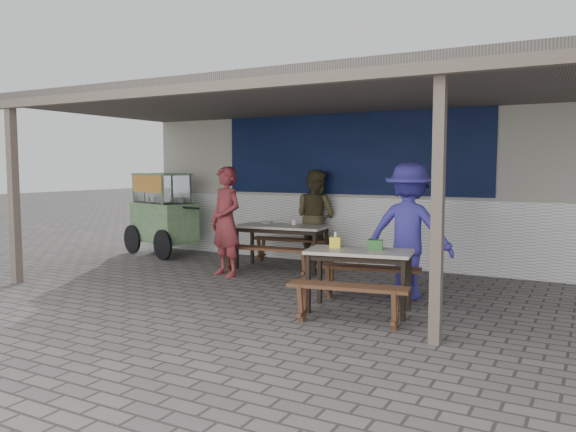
# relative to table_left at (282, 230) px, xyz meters

# --- Properties ---
(ground) EXTENTS (60.00, 60.00, 0.00)m
(ground) POSITION_rel_table_left_xyz_m (0.98, -1.93, -0.67)
(ground) COLOR #665F5C
(ground) RESTS_ON ground
(back_wall) EXTENTS (9.00, 1.28, 3.50)m
(back_wall) POSITION_rel_table_left_xyz_m (0.98, 1.65, 1.05)
(back_wall) COLOR #B0AD9E
(back_wall) RESTS_ON ground
(warung_roof) EXTENTS (9.00, 4.21, 2.81)m
(warung_roof) POSITION_rel_table_left_xyz_m (0.99, -1.03, 2.04)
(warung_roof) COLOR #5B554E
(warung_roof) RESTS_ON ground
(table_left) EXTENTS (1.60, 0.87, 0.75)m
(table_left) POSITION_rel_table_left_xyz_m (0.00, 0.00, 0.00)
(table_left) COLOR beige
(table_left) RESTS_ON ground
(bench_left_street) EXTENTS (1.66, 0.45, 0.45)m
(bench_left_street) POSITION_rel_table_left_xyz_m (0.06, -0.59, -0.33)
(bench_left_street) COLOR brown
(bench_left_street) RESTS_ON ground
(bench_left_wall) EXTENTS (1.66, 0.45, 0.45)m
(bench_left_wall) POSITION_rel_table_left_xyz_m (-0.06, 0.59, -0.33)
(bench_left_wall) COLOR brown
(bench_left_wall) RESTS_ON ground
(table_right) EXTENTS (1.33, 0.84, 0.75)m
(table_right) POSITION_rel_table_left_xyz_m (2.22, -2.04, -0.01)
(table_right) COLOR beige
(table_right) RESTS_ON ground
(bench_right_street) EXTENTS (1.36, 0.51, 0.45)m
(bench_right_street) POSITION_rel_table_left_xyz_m (2.32, -2.65, -0.34)
(bench_right_street) COLOR brown
(bench_right_street) RESTS_ON ground
(bench_right_wall) EXTENTS (1.36, 0.51, 0.45)m
(bench_right_wall) POSITION_rel_table_left_xyz_m (2.11, -1.44, -0.34)
(bench_right_wall) COLOR brown
(bench_right_wall) RESTS_ON ground
(vendor_cart) EXTENTS (2.08, 1.19, 1.62)m
(vendor_cart) POSITION_rel_table_left_xyz_m (-2.84, 0.24, 0.20)
(vendor_cart) COLOR #80A26C
(vendor_cart) RESTS_ON ground
(patron_street_side) EXTENTS (0.73, 0.59, 1.75)m
(patron_street_side) POSITION_rel_table_left_xyz_m (-0.48, -0.95, 0.20)
(patron_street_side) COLOR maroon
(patron_street_side) RESTS_ON ground
(patron_wall_side) EXTENTS (0.97, 0.84, 1.69)m
(patron_wall_side) POSITION_rel_table_left_xyz_m (0.24, 0.82, 0.17)
(patron_wall_side) COLOR brown
(patron_wall_side) RESTS_ON ground
(patron_right_table) EXTENTS (1.18, 0.71, 1.80)m
(patron_right_table) POSITION_rel_table_left_xyz_m (2.52, -1.03, 0.23)
(patron_right_table) COLOR #39339C
(patron_right_table) RESTS_ON ground
(tissue_box) EXTENTS (0.16, 0.16, 0.13)m
(tissue_box) POSITION_rel_table_left_xyz_m (1.88, -1.99, 0.14)
(tissue_box) COLOR yellow
(tissue_box) RESTS_ON table_right
(donation_box) EXTENTS (0.21, 0.16, 0.12)m
(donation_box) POSITION_rel_table_left_xyz_m (2.37, -1.93, 0.14)
(donation_box) COLOR #31692E
(donation_box) RESTS_ON table_right
(condiment_jar) EXTENTS (0.08, 0.08, 0.09)m
(condiment_jar) POSITION_rel_table_left_xyz_m (0.15, 0.17, 0.12)
(condiment_jar) COLOR white
(condiment_jar) RESTS_ON table_left
(condiment_bowl) EXTENTS (0.23, 0.23, 0.05)m
(condiment_bowl) POSITION_rel_table_left_xyz_m (-0.32, 0.07, 0.10)
(condiment_bowl) COLOR white
(condiment_bowl) RESTS_ON table_left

